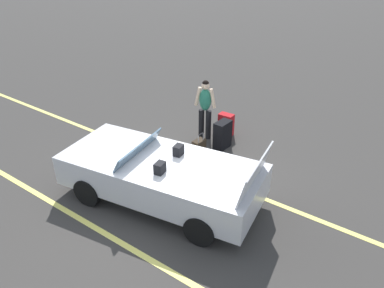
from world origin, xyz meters
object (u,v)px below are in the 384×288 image
(convertible_car, at_px, (153,173))
(traveler_person, at_px, (205,106))
(suitcase_large_black, at_px, (222,135))
(suitcase_small_carryon, at_px, (199,149))
(suitcase_medium_bright, at_px, (226,125))

(convertible_car, distance_m, traveler_person, 2.90)
(suitcase_large_black, xyz_separation_m, traveler_person, (0.67, -0.19, 0.56))
(convertible_car, xyz_separation_m, traveler_person, (0.60, -2.82, 0.34))
(suitcase_small_carryon, bearing_deg, convertible_car, 97.19)
(suitcase_medium_bright, bearing_deg, suitcase_large_black, -158.12)
(suitcase_small_carryon, bearing_deg, suitcase_large_black, -100.62)
(suitcase_large_black, height_order, suitcase_small_carryon, suitcase_large_black)
(suitcase_medium_bright, bearing_deg, suitcase_small_carryon, -177.73)
(suitcase_medium_bright, distance_m, traveler_person, 0.88)
(suitcase_small_carryon, relative_size, traveler_person, 0.43)
(suitcase_medium_bright, xyz_separation_m, traveler_person, (0.38, 0.49, 0.62))
(suitcase_large_black, distance_m, suitcase_medium_bright, 0.74)
(convertible_car, relative_size, suitcase_small_carryon, 6.21)
(suitcase_large_black, xyz_separation_m, suitcase_small_carryon, (0.20, 0.79, -0.12))
(suitcase_small_carryon, bearing_deg, traveler_person, -60.59)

